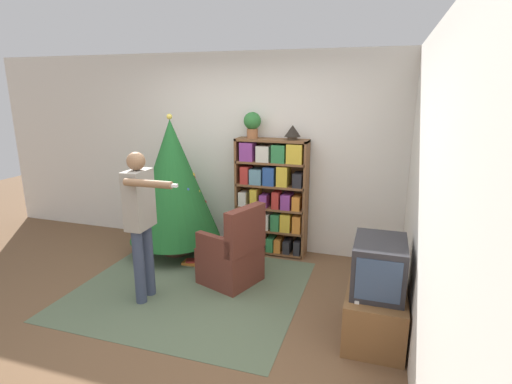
% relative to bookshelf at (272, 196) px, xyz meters
% --- Properties ---
extents(ground_plane, '(14.00, 14.00, 0.00)m').
position_rel_bookshelf_xyz_m(ground_plane, '(-0.38, -1.66, -0.79)').
color(ground_plane, brown).
extents(wall_back, '(8.00, 0.10, 2.60)m').
position_rel_bookshelf_xyz_m(wall_back, '(-0.38, 0.21, 0.51)').
color(wall_back, silver).
rests_on(wall_back, ground_plane).
extents(wall_right, '(0.10, 8.00, 2.60)m').
position_rel_bookshelf_xyz_m(wall_right, '(1.70, -1.66, 0.51)').
color(wall_right, silver).
rests_on(wall_right, ground_plane).
extents(area_rug, '(2.40, 2.14, 0.01)m').
position_rel_bookshelf_xyz_m(area_rug, '(-0.57, -1.26, -0.78)').
color(area_rug, '#56664C').
rests_on(area_rug, ground_plane).
extents(bookshelf, '(0.93, 0.27, 1.52)m').
position_rel_bookshelf_xyz_m(bookshelf, '(0.00, 0.00, 0.00)').
color(bookshelf, brown).
rests_on(bookshelf, ground_plane).
extents(tv_stand, '(0.50, 0.80, 0.45)m').
position_rel_bookshelf_xyz_m(tv_stand, '(1.38, -1.53, -0.56)').
color(tv_stand, brown).
rests_on(tv_stand, ground_plane).
extents(television, '(0.43, 0.58, 0.45)m').
position_rel_bookshelf_xyz_m(television, '(1.38, -1.53, -0.11)').
color(television, '#28282D').
rests_on(television, tv_stand).
extents(game_remote, '(0.04, 0.12, 0.02)m').
position_rel_bookshelf_xyz_m(game_remote, '(1.23, -1.77, -0.32)').
color(game_remote, white).
rests_on(game_remote, tv_stand).
extents(christmas_tree, '(1.18, 1.18, 1.84)m').
position_rel_bookshelf_xyz_m(christmas_tree, '(-1.21, -0.40, 0.20)').
color(christmas_tree, '#4C3323').
rests_on(christmas_tree, ground_plane).
extents(armchair, '(0.73, 0.72, 0.92)m').
position_rel_bookshelf_xyz_m(armchair, '(-0.18, -0.96, -0.46)').
color(armchair, brown).
rests_on(armchair, ground_plane).
extents(standing_person, '(0.63, 0.47, 1.55)m').
position_rel_bookshelf_xyz_m(standing_person, '(-0.91, -1.57, 0.13)').
color(standing_person, '#38425B').
rests_on(standing_person, ground_plane).
extents(potted_plant, '(0.22, 0.22, 0.33)m').
position_rel_bookshelf_xyz_m(potted_plant, '(-0.27, 0.01, 0.93)').
color(potted_plant, '#935B38').
rests_on(potted_plant, bookshelf).
extents(table_lamp, '(0.20, 0.20, 0.18)m').
position_rel_bookshelf_xyz_m(table_lamp, '(0.25, 0.01, 0.84)').
color(table_lamp, '#473828').
rests_on(table_lamp, bookshelf).
extents(book_pile_near_tree, '(0.21, 0.16, 0.06)m').
position_rel_bookshelf_xyz_m(book_pile_near_tree, '(-0.85, -0.67, -0.76)').
color(book_pile_near_tree, orange).
rests_on(book_pile_near_tree, ground_plane).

